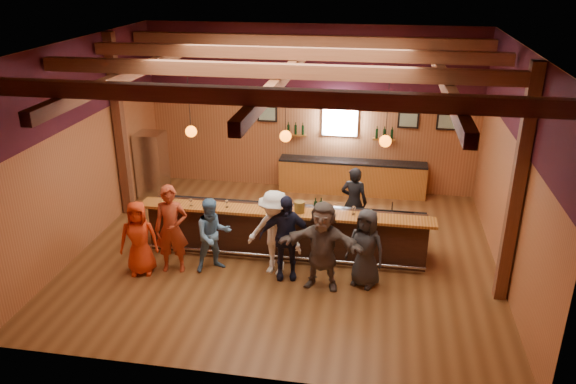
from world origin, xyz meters
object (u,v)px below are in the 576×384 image
stainless_fridge (152,165)px  customer_navy (286,237)px  bartender (354,202)px  customer_brown (322,245)px  ice_bucket (299,207)px  customer_dark (366,248)px  customer_redvest (171,229)px  bar_counter (288,229)px  customer_orange (139,238)px  customer_denim (213,235)px  customer_white (275,233)px  bottle_a (321,206)px  back_bar_cabinet (352,177)px

stainless_fridge → customer_navy: (4.26, -3.55, -0.00)m
customer_navy → bartender: size_ratio=1.06×
customer_brown → ice_bucket: 1.22m
customer_dark → ice_bucket: size_ratio=6.66×
customer_navy → stainless_fridge: bearing=130.1°
customer_brown → bartender: size_ratio=1.07×
customer_redvest → bartender: bearing=21.8°
bar_counter → customer_orange: bearing=-153.0°
stainless_fridge → customer_denim: size_ratio=1.13×
customer_white → bottle_a: size_ratio=5.83×
customer_orange → customer_denim: 1.50m
customer_white → customer_dark: bearing=9.1°
bottle_a → customer_navy: bearing=-124.0°
customer_navy → customer_brown: size_ratio=0.99×
customer_denim → ice_bucket: size_ratio=6.55×
back_bar_cabinet → customer_white: size_ratio=2.20×
stainless_fridge → customer_denim: 4.45m
customer_white → ice_bucket: (0.40, 0.65, 0.32)m
back_bar_cabinet → customer_brown: 4.94m
back_bar_cabinet → customer_redvest: bearing=-125.2°
customer_navy → bartender: 2.43m
stainless_fridge → customer_dark: 6.86m
bar_counter → customer_navy: customer_navy is taller
customer_brown → customer_dark: (0.83, 0.23, -0.10)m
customer_navy → customer_dark: bearing=-10.6°
customer_denim → customer_navy: customer_navy is taller
bar_counter → customer_navy: bearing=-82.4°
customer_redvest → customer_dark: customer_redvest is taller
bottle_a → bar_counter: bearing=164.3°
customer_orange → customer_denim: (1.45, 0.38, 0.00)m
stainless_fridge → customer_brown: bearing=-37.0°
customer_dark → bottle_a: (-0.99, 0.91, 0.42)m
stainless_fridge → customer_orange: (1.30, -3.88, -0.11)m
bottle_a → customer_redvest: bearing=-161.1°
customer_orange → customer_navy: size_ratio=0.88×
customer_white → customer_navy: bearing=-14.1°
ice_bucket → bartender: bearing=51.1°
bar_counter → bottle_a: size_ratio=20.22×
stainless_fridge → customer_brown: size_ratio=0.99×
customer_orange → customer_white: customer_white is taller
customer_navy → customer_orange: bearing=176.3°
customer_dark → bottle_a: 1.41m
customer_white → customer_brown: size_ratio=1.00×
customer_white → bartender: (1.47, 1.97, -0.06)m
customer_white → bottle_a: customer_white is taller
bar_counter → customer_brown: customer_brown is taller
customer_dark → back_bar_cabinet: bearing=119.7°
stainless_fridge → ice_bucket: size_ratio=7.42×
customer_redvest → customer_denim: bearing=1.5°
customer_denim → bottle_a: customer_denim is taller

